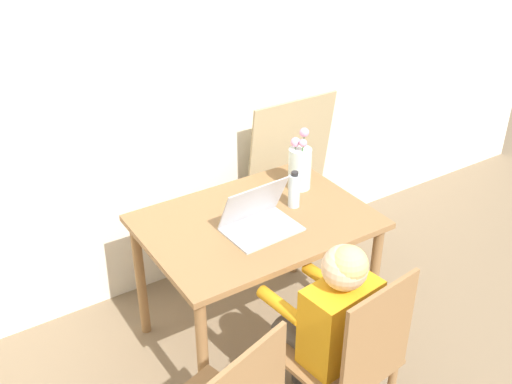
% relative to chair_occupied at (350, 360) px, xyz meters
% --- Properties ---
extents(wall_back, '(6.40, 0.05, 2.50)m').
position_rel_chair_occupied_xyz_m(wall_back, '(-0.27, 1.45, 0.80)').
color(wall_back, white).
rests_on(wall_back, ground_plane).
extents(dining_table, '(1.07, 0.77, 0.72)m').
position_rel_chair_occupied_xyz_m(dining_table, '(0.03, 0.74, 0.17)').
color(dining_table, olive).
rests_on(dining_table, ground_plane).
extents(chair_occupied, '(0.45, 0.45, 0.89)m').
position_rel_chair_occupied_xyz_m(chair_occupied, '(0.00, 0.00, 0.00)').
color(chair_occupied, olive).
rests_on(chair_occupied, ground_plane).
extents(person_seated, '(0.36, 0.45, 0.97)m').
position_rel_chair_occupied_xyz_m(person_seated, '(-0.02, 0.12, 0.16)').
color(person_seated, orange).
rests_on(person_seated, ground_plane).
extents(laptop, '(0.34, 0.25, 0.22)m').
position_rel_chair_occupied_xyz_m(laptop, '(-0.00, 0.68, 0.32)').
color(laptop, '#B2B2B7').
rests_on(laptop, dining_table).
extents(flower_vase, '(0.12, 0.12, 0.32)m').
position_rel_chair_occupied_xyz_m(flower_vase, '(0.38, 0.88, 0.39)').
color(flower_vase, silver).
rests_on(flower_vase, dining_table).
extents(water_bottle, '(0.06, 0.06, 0.19)m').
position_rel_chair_occupied_xyz_m(water_bottle, '(0.25, 0.75, 0.35)').
color(water_bottle, silver).
rests_on(water_bottle, dining_table).
extents(cardboard_panel, '(0.56, 0.16, 1.03)m').
position_rel_chair_occupied_xyz_m(cardboard_panel, '(0.62, 1.32, 0.06)').
color(cardboard_panel, tan).
rests_on(cardboard_panel, ground_plane).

